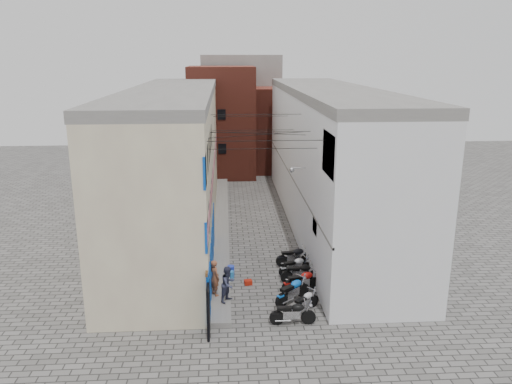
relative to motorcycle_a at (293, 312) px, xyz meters
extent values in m
plane|color=#5C5956|center=(-0.97, -0.16, -0.57)|extent=(90.00, 90.00, 0.00)
cube|color=slate|center=(-3.02, 12.84, -0.44)|extent=(0.90, 26.00, 0.25)
cube|color=#BEAB90|center=(-5.97, 12.84, 3.68)|extent=(5.00, 26.00, 8.50)
cube|color=#D47786|center=(-3.51, 12.84, 3.43)|extent=(0.10, 26.00, 0.80)
cube|color=#0B43A8|center=(-3.50, 4.74, 0.73)|extent=(0.12, 10.20, 2.40)
cube|color=#0B43A8|center=(-3.52, 4.74, 4.73)|extent=(0.10, 10.20, 4.00)
cube|color=slate|center=(-5.97, 12.84, 8.18)|extent=(5.10, 26.00, 0.50)
cube|color=black|center=(-3.49, -0.56, 0.53)|extent=(0.10, 1.20, 2.20)
cube|color=white|center=(4.03, 12.84, 3.68)|extent=(5.00, 26.00, 8.50)
cube|color=#0B43A8|center=(1.58, 1.34, 6.43)|extent=(0.10, 2.40, 1.80)
cube|color=white|center=(1.59, 3.84, 2.43)|extent=(0.08, 1.00, 0.70)
cylinder|color=#B2B2B7|center=(1.18, 6.84, 4.63)|extent=(0.80, 0.06, 0.06)
sphere|color=#B2B2B7|center=(0.78, 6.84, 4.53)|extent=(0.28, 0.28, 0.28)
cube|color=slate|center=(4.03, 12.84, 8.18)|extent=(5.10, 26.00, 0.50)
cube|color=slate|center=(1.57, 12.84, 2.83)|extent=(0.10, 26.00, 0.12)
cube|color=maroon|center=(-2.97, 27.84, 4.43)|extent=(6.00, 6.00, 10.00)
cube|color=maroon|center=(2.03, 29.84, 3.43)|extent=(5.00, 6.00, 8.00)
cube|color=slate|center=(-0.97, 33.84, 4.93)|extent=(8.00, 5.00, 11.00)
cube|color=black|center=(-0.97, 25.04, 0.63)|extent=(2.00, 0.30, 2.40)
cylinder|color=black|center=(-0.97, 1.84, 6.93)|extent=(5.20, 0.02, 0.02)
cylinder|color=black|center=(-0.97, 3.84, 6.23)|extent=(5.20, 0.02, 0.02)
cylinder|color=black|center=(-0.97, 6.34, 6.63)|extent=(5.20, 0.02, 0.02)
cylinder|color=black|center=(-0.97, 8.84, 7.23)|extent=(5.20, 0.02, 0.02)
cylinder|color=black|center=(-0.97, 11.84, 5.93)|extent=(5.20, 0.02, 0.02)
cylinder|color=black|center=(-0.97, 14.84, 6.43)|extent=(5.20, 0.02, 0.02)
cylinder|color=black|center=(-0.97, 4.84, 6.73)|extent=(5.65, 2.07, 0.02)
cylinder|color=black|center=(-0.97, 7.84, 6.33)|extent=(5.80, 1.58, 0.02)
imported|color=#A0593A|center=(-3.29, 2.41, 0.54)|extent=(0.66, 0.74, 1.71)
imported|color=#393B55|center=(-2.67, 1.77, 0.51)|extent=(0.98, 1.02, 1.65)
cylinder|color=#2A84D4|center=(-2.52, 4.44, -0.33)|extent=(0.36, 0.36, 0.48)
cylinder|color=blue|center=(-2.52, 4.90, -0.29)|extent=(0.41, 0.41, 0.57)
cube|color=#AD1C0C|center=(-1.69, 3.89, -0.45)|extent=(0.42, 0.34, 0.23)
camera|label=1|loc=(-2.71, -18.64, 10.35)|focal=35.00mm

